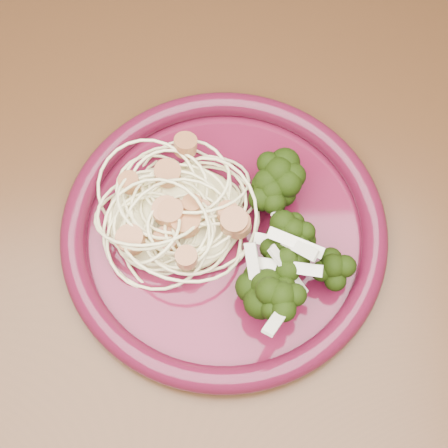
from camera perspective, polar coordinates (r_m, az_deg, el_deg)
dining_table at (r=0.61m, az=7.25°, el=-5.54°), size 1.20×0.80×0.75m
dinner_plate at (r=0.51m, az=0.00°, el=-0.49°), size 0.34×0.34×0.02m
spaghetti_pile at (r=0.50m, az=-4.51°, el=1.09°), size 0.14×0.13×0.03m
scallop_cluster at (r=0.48m, az=-4.79°, el=2.80°), size 0.15×0.15×0.04m
broccoli_pile at (r=0.49m, az=5.74°, el=-1.00°), size 0.12×0.15×0.05m
onion_garnish at (r=0.46m, az=6.07°, el=0.49°), size 0.08×0.10×0.05m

